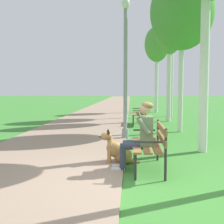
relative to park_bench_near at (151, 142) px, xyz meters
The scene contains 11 objects.
ground_plane 1.07m from the park_bench_near, 113.94° to the right, with size 120.00×120.00×0.00m, color #3D8433.
paved_path 23.25m from the park_bench_near, 95.42° to the left, with size 3.38×60.00×0.04m, color gray.
park_bench_near is the anchor object (origin of this frame).
park_bench_mid 6.83m from the park_bench_near, 89.79° to the left, with size 0.55×1.50×0.85m.
person_seated_on_near_bench 0.29m from the park_bench_near, 153.61° to the right, with size 0.74×0.49×1.25m.
dog_shepherd 0.75m from the park_bench_near, 151.72° to the left, with size 0.82×0.38×0.71m.
lamp_post_near 3.73m from the park_bench_near, 99.21° to the left, with size 0.24×0.24×4.10m.
birch_tree_third 6.18m from the park_bench_near, 74.81° to the left, with size 2.14×2.23×5.36m.
birch_tree_fourth 9.27m from the park_bench_near, 80.69° to the left, with size 1.47×1.57×6.12m.
birch_tree_fifth 11.89m from the park_bench_near, 80.37° to the left, with size 1.72×1.79×7.03m.
birch_tree_sixth 14.20m from the park_bench_near, 84.77° to the left, with size 1.54×1.39×5.41m.
Camera 1 is at (-0.00, -4.53, 1.47)m, focal length 47.44 mm.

